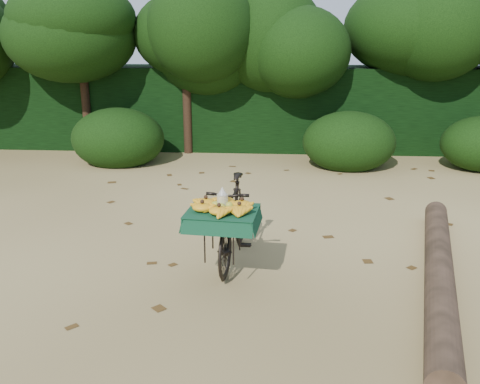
{
  "coord_description": "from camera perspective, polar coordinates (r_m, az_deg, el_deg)",
  "views": [
    {
      "loc": [
        0.13,
        -5.37,
        2.38
      ],
      "look_at": [
        -0.24,
        -0.39,
        0.87
      ],
      "focal_mm": 38.0,
      "sensor_mm": 36.0,
      "label": 1
    }
  ],
  "objects": [
    {
      "name": "ground",
      "position": [
        5.88,
        2.61,
        -7.14
      ],
      "size": [
        80.0,
        80.0,
        0.0
      ],
      "primitive_type": "plane",
      "color": "tan",
      "rests_on": "ground"
    },
    {
      "name": "vendor_bicycle",
      "position": [
        5.55,
        -0.8,
        -3.18
      ],
      "size": [
        0.73,
        1.71,
        0.95
      ],
      "rotation": [
        0.0,
        0.0,
        -0.09
      ],
      "color": "black",
      "rests_on": "ground"
    },
    {
      "name": "fallen_log",
      "position": [
        5.59,
        21.45,
        -8.13
      ],
      "size": [
        1.29,
        3.81,
        0.28
      ],
      "primitive_type": "cylinder",
      "rotation": [
        1.57,
        0.0,
        -0.26
      ],
      "color": "brown",
      "rests_on": "ground"
    },
    {
      "name": "hedge_backdrop",
      "position": [
        11.77,
        3.62,
        9.51
      ],
      "size": [
        26.0,
        1.8,
        1.8
      ],
      "primitive_type": "cube",
      "color": "black",
      "rests_on": "ground"
    },
    {
      "name": "tree_row",
      "position": [
        10.91,
        0.14,
        14.77
      ],
      "size": [
        14.5,
        2.0,
        4.0
      ],
      "primitive_type": null,
      "color": "black",
      "rests_on": "ground"
    },
    {
      "name": "bush_clumps",
      "position": [
        9.87,
        6.33,
        5.39
      ],
      "size": [
        8.8,
        1.7,
        0.9
      ],
      "primitive_type": null,
      "color": "black",
      "rests_on": "ground"
    },
    {
      "name": "leaf_litter",
      "position": [
        6.48,
        2.79,
        -4.77
      ],
      "size": [
        7.0,
        7.3,
        0.01
      ],
      "primitive_type": null,
      "color": "#4C3214",
      "rests_on": "ground"
    }
  ]
}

